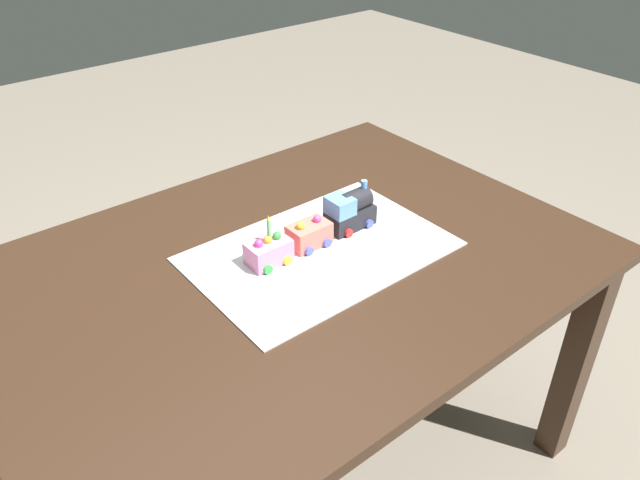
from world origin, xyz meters
TOP-DOWN VIEW (x-y plane):
  - ground_plane at (0.00, 0.00)m, footprint 8.00×8.00m
  - dining_table at (0.00, 0.00)m, footprint 1.40×1.00m
  - cake_board at (-0.08, 0.01)m, footprint 0.60×0.40m
  - cake_locomotive at (-0.20, -0.02)m, footprint 0.14×0.08m
  - cake_car_tanker_coral at (-0.07, -0.02)m, footprint 0.10×0.08m
  - cake_car_hopper_bubblegum at (0.05, -0.02)m, footprint 0.10×0.08m
  - birthday_candle at (0.04, -0.02)m, footprint 0.01×0.01m

SIDE VIEW (x-z plane):
  - ground_plane at x=0.00m, z-range 0.00..0.00m
  - dining_table at x=0.00m, z-range 0.26..1.00m
  - cake_board at x=-0.08m, z-range 0.74..0.74m
  - cake_car_tanker_coral at x=-0.07m, z-range 0.74..0.81m
  - cake_car_hopper_bubblegum at x=0.05m, z-range 0.74..0.81m
  - cake_locomotive at x=-0.20m, z-range 0.73..0.85m
  - birthday_candle at x=0.04m, z-range 0.81..0.87m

